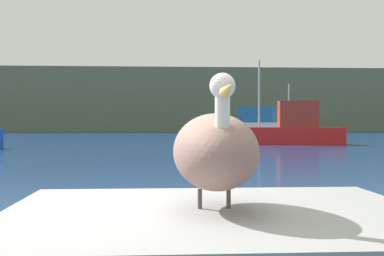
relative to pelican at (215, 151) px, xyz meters
The scene contains 4 objects.
hillside_backdrop 72.87m from the pelican, 90.63° to the left, with size 140.00×15.33×8.95m, color #5B664C.
pelican is the anchor object (origin of this frame).
fishing_boat_white 41.89m from the pelican, 78.13° to the left, with size 7.99×5.04×4.74m.
fishing_boat_red 28.22m from the pelican, 74.01° to the left, with size 6.56×2.39×5.21m.
Camera 1 is at (0.44, -3.51, 1.37)m, focal length 46.82 mm.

